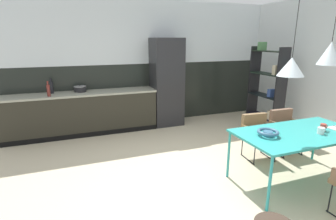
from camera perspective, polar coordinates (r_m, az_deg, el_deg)
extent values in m
plane|color=#C3B696|center=(3.96, 8.30, -15.07)|extent=(8.49, 8.49, 0.00)
cube|color=black|center=(6.40, -4.63, 3.78)|extent=(6.53, 0.12, 1.44)
cube|color=silver|center=(6.28, -4.92, 16.80)|extent=(6.53, 0.12, 1.44)
cube|color=#29271E|center=(5.90, -18.22, -0.84)|extent=(3.13, 0.60, 0.87)
cube|color=#999986|center=(5.79, -18.59, 3.47)|extent=(3.16, 0.63, 0.04)
cube|color=black|center=(5.72, -17.76, -5.33)|extent=(3.13, 0.01, 0.10)
cube|color=#232326|center=(6.13, -0.30, 6.13)|extent=(0.69, 0.60, 2.03)
cube|color=teal|center=(4.04, 27.13, -4.60)|extent=(1.78, 0.94, 0.03)
cylinder|color=teal|center=(3.95, 13.25, -9.59)|extent=(0.04, 0.04, 0.72)
cylinder|color=teal|center=(5.04, 29.71, -5.71)|extent=(0.04, 0.04, 0.72)
cylinder|color=teal|center=(3.35, 21.54, -15.00)|extent=(0.04, 0.04, 0.72)
cube|color=brown|center=(5.09, 24.88, -4.27)|extent=(0.49, 0.47, 0.06)
cube|color=brown|center=(5.18, 23.62, -1.59)|extent=(0.46, 0.09, 0.33)
cube|color=brown|center=(5.22, 26.77, -2.91)|extent=(0.06, 0.42, 0.14)
cube|color=brown|center=(4.92, 23.14, -3.52)|extent=(0.06, 0.42, 0.14)
cylinder|color=black|center=(5.18, 27.67, -6.90)|extent=(0.02, 0.02, 0.38)
cylinder|color=black|center=(4.91, 24.39, -7.69)|extent=(0.02, 0.02, 0.38)
cylinder|color=black|center=(5.43, 24.80, -5.58)|extent=(0.02, 0.02, 0.38)
cylinder|color=black|center=(5.17, 21.55, -6.24)|extent=(0.02, 0.02, 0.38)
cylinder|color=black|center=(5.37, 25.97, -8.05)|extent=(0.03, 0.41, 0.02)
cylinder|color=black|center=(5.10, 22.72, -8.85)|extent=(0.03, 0.41, 0.02)
cylinder|color=black|center=(3.73, 32.20, -16.11)|extent=(0.02, 0.02, 0.39)
cube|color=brown|center=(4.66, 19.60, -5.43)|extent=(0.52, 0.50, 0.06)
cube|color=brown|center=(4.76, 18.45, -2.56)|extent=(0.46, 0.12, 0.31)
cube|color=brown|center=(4.75, 21.90, -3.97)|extent=(0.09, 0.42, 0.14)
cube|color=brown|center=(4.51, 17.41, -4.58)|extent=(0.09, 0.42, 0.14)
cylinder|color=black|center=(4.71, 22.70, -8.41)|extent=(0.02, 0.02, 0.38)
cylinder|color=black|center=(4.49, 18.60, -9.20)|extent=(0.02, 0.02, 0.38)
cylinder|color=black|center=(4.99, 20.05, -6.83)|extent=(0.02, 0.02, 0.38)
cylinder|color=black|center=(4.78, 16.09, -7.47)|extent=(0.02, 0.02, 0.38)
cylinder|color=black|center=(4.92, 21.12, -9.58)|extent=(0.05, 0.41, 0.02)
cylinder|color=black|center=(4.71, 17.12, -10.37)|extent=(0.05, 0.41, 0.02)
cylinder|color=#33607F|center=(3.71, 21.20, -4.88)|extent=(0.13, 0.13, 0.06)
torus|color=#3A627F|center=(3.70, 21.24, -4.56)|extent=(0.28, 0.28, 0.04)
cube|color=white|center=(4.43, 33.19, -3.53)|extent=(0.15, 0.21, 0.01)
cylinder|color=#B23D33|center=(4.23, 31.05, -3.32)|extent=(0.08, 0.08, 0.10)
torus|color=#B23D33|center=(4.27, 31.48, -3.16)|extent=(0.07, 0.01, 0.07)
cylinder|color=white|center=(4.10, 30.71, -3.95)|extent=(0.09, 0.09, 0.09)
torus|color=white|center=(4.14, 31.22, -3.78)|extent=(0.06, 0.01, 0.06)
cylinder|color=black|center=(5.89, -18.84, 4.39)|extent=(0.26, 0.26, 0.11)
cylinder|color=gray|center=(5.88, -18.89, 4.99)|extent=(0.26, 0.26, 0.01)
sphere|color=black|center=(5.87, -18.90, 5.16)|extent=(0.02, 0.02, 0.02)
cylinder|color=black|center=(5.90, -24.35, 4.57)|extent=(0.07, 0.07, 0.25)
cylinder|color=black|center=(5.88, -24.52, 6.08)|extent=(0.04, 0.04, 0.06)
cylinder|color=maroon|center=(5.62, -24.91, 3.93)|extent=(0.06, 0.06, 0.24)
cylinder|color=maroon|center=(5.59, -25.08, 5.46)|extent=(0.03, 0.03, 0.07)
cube|color=black|center=(6.65, 18.40, 5.25)|extent=(0.30, 0.03, 1.85)
cube|color=black|center=(6.00, 23.62, 3.73)|extent=(0.30, 0.03, 1.85)
cube|color=black|center=(6.47, 20.32, -1.33)|extent=(0.30, 0.86, 0.02)
cube|color=beige|center=(6.25, 21.94, -1.00)|extent=(0.18, 0.10, 0.19)
cube|color=black|center=(6.35, 20.73, 2.99)|extent=(0.30, 0.86, 0.02)
cube|color=#334C8C|center=(6.19, 21.97, 3.49)|extent=(0.18, 0.10, 0.17)
cube|color=black|center=(6.27, 21.16, 7.45)|extent=(0.30, 0.86, 0.02)
cube|color=beige|center=(6.06, 22.93, 8.12)|extent=(0.18, 0.10, 0.20)
cube|color=black|center=(6.23, 21.60, 11.98)|extent=(0.30, 0.86, 0.02)
cube|color=#4C7F4C|center=(6.43, 20.10, 13.12)|extent=(0.18, 0.10, 0.18)
cylinder|color=black|center=(3.56, 26.81, 18.86)|extent=(0.01, 0.01, 1.05)
cone|color=silver|center=(3.56, 25.57, 8.60)|extent=(0.32, 0.32, 0.23)
cone|color=silver|center=(4.13, 32.21, 10.53)|extent=(0.31, 0.31, 0.30)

